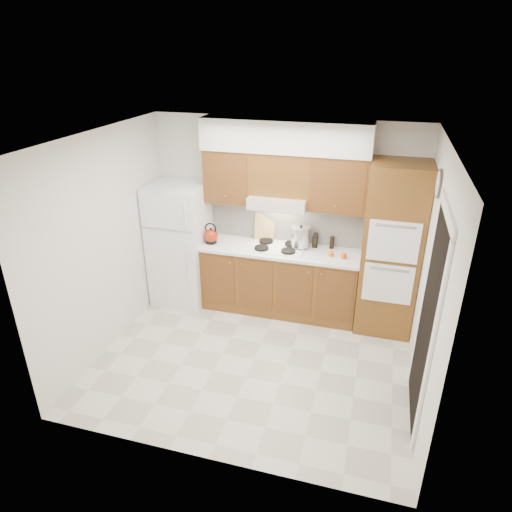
{
  "coord_description": "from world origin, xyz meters",
  "views": [
    {
      "loc": [
        1.22,
        -4.25,
        3.43
      ],
      "look_at": [
        -0.1,
        0.45,
        1.15
      ],
      "focal_mm": 32.0,
      "sensor_mm": 36.0,
      "label": 1
    }
  ],
  "objects_px": {
    "kettle": "(211,236)",
    "stock_pot": "(301,237)",
    "oven_cabinet": "(391,250)",
    "fridge": "(180,244)"
  },
  "relations": [
    {
      "from": "kettle",
      "to": "stock_pot",
      "type": "relative_size",
      "value": 0.75
    },
    {
      "from": "kettle",
      "to": "oven_cabinet",
      "type": "bearing_deg",
      "value": -7.53
    },
    {
      "from": "oven_cabinet",
      "to": "kettle",
      "type": "height_order",
      "value": "oven_cabinet"
    },
    {
      "from": "kettle",
      "to": "stock_pot",
      "type": "xyz_separation_m",
      "value": [
        1.2,
        0.18,
        0.05
      ]
    },
    {
      "from": "oven_cabinet",
      "to": "stock_pot",
      "type": "distance_m",
      "value": 1.17
    },
    {
      "from": "oven_cabinet",
      "to": "stock_pot",
      "type": "xyz_separation_m",
      "value": [
        -1.17,
        0.13,
        -0.0
      ]
    },
    {
      "from": "fridge",
      "to": "stock_pot",
      "type": "xyz_separation_m",
      "value": [
        1.68,
        0.16,
        0.24
      ]
    },
    {
      "from": "oven_cabinet",
      "to": "kettle",
      "type": "xyz_separation_m",
      "value": [
        -2.37,
        -0.05,
        -0.05
      ]
    },
    {
      "from": "fridge",
      "to": "kettle",
      "type": "xyz_separation_m",
      "value": [
        0.47,
        -0.02,
        0.19
      ]
    },
    {
      "from": "fridge",
      "to": "stock_pot",
      "type": "height_order",
      "value": "fridge"
    }
  ]
}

